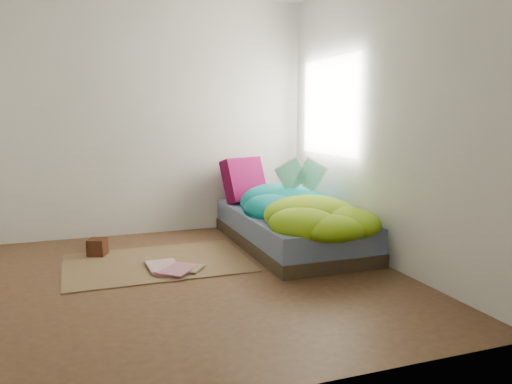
{
  "coord_description": "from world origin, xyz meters",
  "views": [
    {
      "loc": [
        -0.78,
        -3.81,
        1.33
      ],
      "look_at": [
        0.86,
        0.75,
        0.56
      ],
      "focal_mm": 35.0,
      "sensor_mm": 36.0,
      "label": 1
    }
  ],
  "objects_px": {
    "floor_book_a": "(148,268)",
    "pillow_magenta": "(244,180)",
    "bed": "(290,229)",
    "open_book": "(302,165)",
    "floor_book_b": "(165,269)",
    "wooden_box": "(98,247)"
  },
  "relations": [
    {
      "from": "floor_book_a",
      "to": "pillow_magenta",
      "type": "bearing_deg",
      "value": 40.22
    },
    {
      "from": "bed",
      "to": "floor_book_a",
      "type": "relative_size",
      "value": 5.73
    },
    {
      "from": "bed",
      "to": "open_book",
      "type": "height_order",
      "value": "open_book"
    },
    {
      "from": "floor_book_b",
      "to": "open_book",
      "type": "bearing_deg",
      "value": 58.46
    },
    {
      "from": "pillow_magenta",
      "to": "bed",
      "type": "bearing_deg",
      "value": -94.75
    },
    {
      "from": "pillow_magenta",
      "to": "floor_book_b",
      "type": "relative_size",
      "value": 1.54
    },
    {
      "from": "bed",
      "to": "pillow_magenta",
      "type": "bearing_deg",
      "value": 107.07
    },
    {
      "from": "pillow_magenta",
      "to": "open_book",
      "type": "height_order",
      "value": "open_book"
    },
    {
      "from": "open_book",
      "to": "floor_book_b",
      "type": "relative_size",
      "value": 1.36
    },
    {
      "from": "open_book",
      "to": "wooden_box",
      "type": "bearing_deg",
      "value": -173.98
    },
    {
      "from": "bed",
      "to": "open_book",
      "type": "distance_m",
      "value": 0.66
    },
    {
      "from": "bed",
      "to": "open_book",
      "type": "xyz_separation_m",
      "value": [
        0.15,
        0.07,
        0.64
      ]
    },
    {
      "from": "wooden_box",
      "to": "bed",
      "type": "bearing_deg",
      "value": -7.52
    },
    {
      "from": "wooden_box",
      "to": "floor_book_b",
      "type": "distance_m",
      "value": 0.86
    },
    {
      "from": "wooden_box",
      "to": "floor_book_b",
      "type": "relative_size",
      "value": 0.49
    },
    {
      "from": "open_book",
      "to": "bed",
      "type": "bearing_deg",
      "value": -145.23
    },
    {
      "from": "wooden_box",
      "to": "floor_book_a",
      "type": "bearing_deg",
      "value": -57.49
    },
    {
      "from": "bed",
      "to": "floor_book_b",
      "type": "xyz_separation_m",
      "value": [
        -1.35,
        -0.44,
        -0.14
      ]
    },
    {
      "from": "open_book",
      "to": "pillow_magenta",
      "type": "bearing_deg",
      "value": 130.09
    },
    {
      "from": "open_book",
      "to": "wooden_box",
      "type": "xyz_separation_m",
      "value": [
        -2.01,
        0.18,
        -0.72
      ]
    },
    {
      "from": "wooden_box",
      "to": "floor_book_a",
      "type": "height_order",
      "value": "wooden_box"
    },
    {
      "from": "bed",
      "to": "floor_book_b",
      "type": "bearing_deg",
      "value": -161.86
    }
  ]
}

